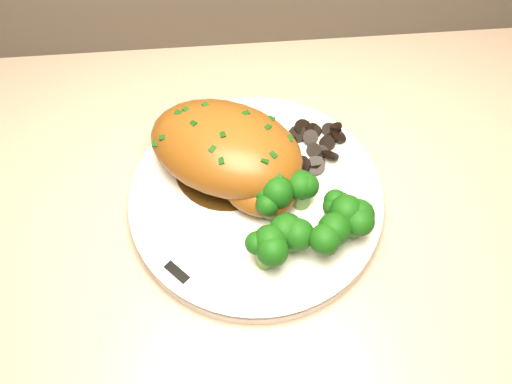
{
  "coord_description": "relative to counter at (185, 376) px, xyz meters",
  "views": [
    {
      "loc": [
        -0.0,
        1.39,
        1.44
      ],
      "look_at": [
        0.03,
        1.74,
        0.86
      ],
      "focal_mm": 45.0,
      "sensor_mm": 36.0,
      "label": 1
    }
  ],
  "objects": [
    {
      "name": "rim_accent_2",
      "position": [
        0.03,
        -0.02,
        0.43
      ],
      "size": [
        0.03,
        0.03,
        0.0
      ],
      "primitive_type": "cube",
      "rotation": [
        0.0,
        0.0,
        5.47
      ],
      "color": "black",
      "rests_on": "plate"
    },
    {
      "name": "broccoli_florets",
      "position": [
        0.17,
        0.02,
        0.46
      ],
      "size": [
        0.12,
        0.09,
        0.04
      ],
      "rotation": [
        0.0,
        0.0,
        0.24
      ],
      "color": "#588A3A",
      "rests_on": "plate"
    },
    {
      "name": "chicken_breast",
      "position": [
        0.09,
        0.1,
        0.46
      ],
      "size": [
        0.2,
        0.18,
        0.07
      ],
      "rotation": [
        0.0,
        0.0,
        -0.47
      ],
      "color": "brown",
      "rests_on": "plate"
    },
    {
      "name": "counter",
      "position": [
        0.0,
        0.0,
        0.0
      ],
      "size": [
        1.93,
        0.65,
        0.95
      ],
      "color": "brown",
      "rests_on": "ground"
    },
    {
      "name": "rim_accent_1",
      "position": [
        0.09,
        0.18,
        0.43
      ],
      "size": [
        0.03,
        0.02,
        0.0
      ],
      "primitive_type": "cube",
      "rotation": [
        0.0,
        0.0,
        3.38
      ],
      "color": "black",
      "rests_on": "plate"
    },
    {
      "name": "plate",
      "position": [
        0.12,
        0.06,
        0.42
      ],
      "size": [
        0.34,
        0.34,
        0.02
      ],
      "primitive_type": "cylinder",
      "rotation": [
        0.0,
        0.0,
        -0.32
      ],
      "color": "white",
      "rests_on": "counter"
    },
    {
      "name": "mushroom_pile",
      "position": [
        0.18,
        0.12,
        0.44
      ],
      "size": [
        0.08,
        0.06,
        0.02
      ],
      "color": "black",
      "rests_on": "plate"
    },
    {
      "name": "gravy_pool",
      "position": [
        0.09,
        0.11,
        0.43
      ],
      "size": [
        0.12,
        0.12,
        0.0
      ],
      "primitive_type": "cylinder",
      "color": "#352209",
      "rests_on": "plate"
    },
    {
      "name": "rim_accent_0",
      "position": [
        0.23,
        0.03,
        0.43
      ],
      "size": [
        0.02,
        0.03,
        0.0
      ],
      "primitive_type": "cube",
      "rotation": [
        0.0,
        0.0,
        1.28
      ],
      "color": "black",
      "rests_on": "plate"
    }
  ]
}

